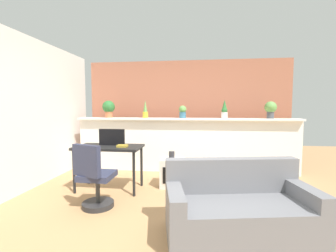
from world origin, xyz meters
The scene contains 17 objects.
ground_plane centered at (0.00, 0.00, 0.00)m, with size 12.00×12.00×0.00m, color tan.
divider_wall centered at (0.00, 2.00, 0.57)m, with size 4.72×0.16×1.13m, color white.
plant_shelf centered at (0.00, 1.96, 1.15)m, with size 4.72×0.29×0.04m, color white.
brick_wall_behind centered at (0.00, 2.60, 1.25)m, with size 4.72×0.10×2.50m, color #AD664C.
side_wall_left centered at (-2.61, 0.40, 1.30)m, with size 0.12×4.40×2.60m, color white.
potted_plant_0 centered at (-1.70, 1.97, 1.39)m, with size 0.27×0.27×0.38m.
potted_plant_1 centered at (-0.86, 1.94, 1.34)m, with size 0.12×0.12×0.38m.
potted_plant_2 centered at (-0.06, 1.97, 1.31)m, with size 0.16×0.16×0.27m.
potted_plant_3 centered at (0.82, 1.99, 1.34)m, with size 0.13×0.13×0.38m.
potted_plant_4 centered at (1.74, 1.99, 1.38)m, with size 0.24×0.24×0.35m.
desk centered at (-1.22, 0.72, 0.67)m, with size 1.10×0.60×0.75m.
tv_monitor centered at (-1.19, 0.80, 0.89)m, with size 0.45×0.04×0.28m, color black.
office_chair centered at (-1.13, -0.04, 0.39)m, with size 0.50×0.51×0.91m.
side_cube_shelf centered at (-0.17, 1.00, 0.25)m, with size 0.40×0.41×0.50m.
vase_on_shelf centered at (-0.18, 0.99, 0.57)m, with size 0.10×0.10×0.13m, color #2D2D33.
book_on_desk centered at (-0.96, 0.64, 0.77)m, with size 0.17×0.12×0.04m, color gold.
couch centered at (0.72, -0.49, 0.28)m, with size 1.67×1.04×0.80m.
Camera 1 is at (0.28, -3.05, 1.40)m, focal length 25.15 mm.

